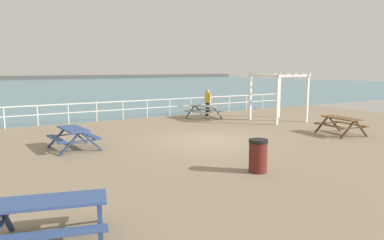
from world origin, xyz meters
TOP-DOWN VIEW (x-y plane):
  - ground_plane at (0.00, 0.00)m, footprint 30.00×24.00m
  - sea_band at (0.00, 52.75)m, footprint 142.00×90.00m
  - distant_shoreline at (0.00, 95.75)m, footprint 142.00×6.00m
  - seaward_railing at (-0.00, 7.75)m, footprint 23.07×0.07m
  - picnic_table_near_left at (-5.09, 1.25)m, footprint 1.65×1.89m
  - picnic_table_near_right at (5.79, -1.96)m, footprint 1.77×2.01m
  - picnic_table_mid_centre at (-7.18, -5.98)m, footprint 2.14×1.94m
  - picnic_table_far_left at (3.45, 5.62)m, footprint 1.87×2.09m
  - visitor at (4.30, 6.50)m, footprint 0.25×0.53m
  - lattice_pergola at (6.53, 2.70)m, footprint 2.49×2.61m
  - litter_bin at (-1.33, -4.52)m, footprint 0.55×0.55m

SIDE VIEW (x-z plane):
  - ground_plane at x=0.00m, z-range -0.20..0.00m
  - sea_band at x=0.00m, z-range 0.00..0.00m
  - distant_shoreline at x=0.00m, z-range -0.90..0.90m
  - litter_bin at x=-1.33m, z-range 0.00..0.95m
  - picnic_table_near_left at x=-5.09m, z-range 0.19..0.98m
  - picnic_table_near_right at x=5.79m, z-range 0.19..0.98m
  - picnic_table_mid_centre at x=-7.18m, z-range 0.19..0.98m
  - picnic_table_far_left at x=3.45m, z-range 0.19..0.98m
  - seaward_railing at x=0.00m, z-range 0.19..1.27m
  - visitor at x=4.30m, z-range 0.12..1.78m
  - lattice_pergola at x=6.53m, z-range 0.65..3.35m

